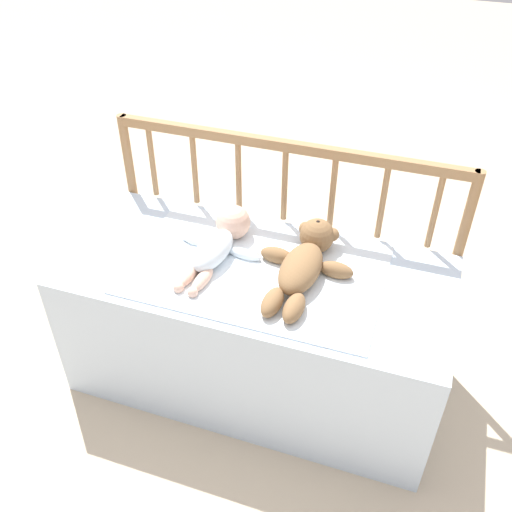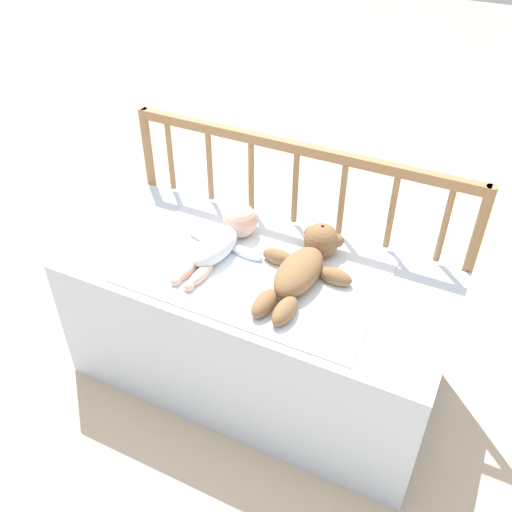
# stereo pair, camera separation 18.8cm
# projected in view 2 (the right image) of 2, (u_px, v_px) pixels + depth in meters

# --- Properties ---
(ground_plane) EXTENTS (12.00, 12.00, 0.00)m
(ground_plane) POSITION_uv_depth(u_px,v_px,m) (256.00, 374.00, 2.26)
(ground_plane) COLOR #C6B293
(crib_mattress) EXTENTS (1.32, 0.60, 0.54)m
(crib_mattress) POSITION_uv_depth(u_px,v_px,m) (256.00, 326.00, 2.09)
(crib_mattress) COLOR silver
(crib_mattress) RESTS_ON ground_plane
(crib_rail) EXTENTS (1.32, 0.04, 0.86)m
(crib_rail) POSITION_uv_depth(u_px,v_px,m) (294.00, 204.00, 2.10)
(crib_rail) COLOR #997047
(crib_rail) RESTS_ON ground_plane
(blanket) EXTENTS (0.85, 0.54, 0.01)m
(blanket) POSITION_uv_depth(u_px,v_px,m) (256.00, 269.00, 1.92)
(blanket) COLOR white
(blanket) RESTS_ON crib_mattress
(teddy_bear) EXTENTS (0.33, 0.47, 0.12)m
(teddy_bear) POSITION_uv_depth(u_px,v_px,m) (304.00, 265.00, 1.87)
(teddy_bear) COLOR olive
(teddy_bear) RESTS_ON crib_mattress
(baby) EXTENTS (0.31, 0.43, 0.12)m
(baby) POSITION_uv_depth(u_px,v_px,m) (224.00, 239.00, 1.98)
(baby) COLOR white
(baby) RESTS_ON crib_mattress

